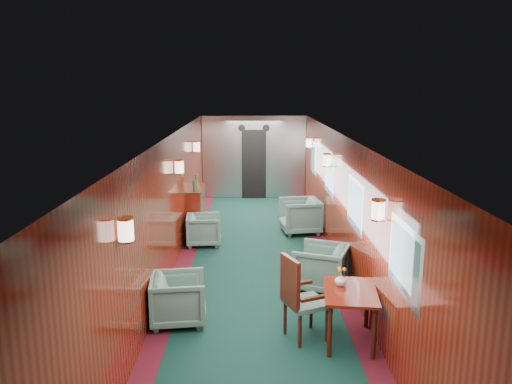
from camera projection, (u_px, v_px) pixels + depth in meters
room at (257, 181)px, 8.58m from camera, size 12.00×12.10×2.40m
bulkhead at (254, 158)px, 14.45m from camera, size 2.98×0.17×2.39m
windows_right at (340, 188)px, 8.88m from camera, size 0.02×8.60×0.80m
wall_sconces at (257, 167)px, 9.10m from camera, size 2.97×7.97×0.25m
dining_table at (350, 299)px, 6.34m from camera, size 0.77×1.01×0.70m
side_chair at (299, 295)px, 6.39m from camera, size 0.65×0.67×1.14m
credenza at (196, 209)px, 11.19m from camera, size 0.35×1.14×1.29m
flower_vase at (341, 280)px, 6.45m from camera, size 0.20×0.20×0.16m
armchair_left_near at (179, 299)px, 6.92m from camera, size 0.84×0.82×0.69m
armchair_left_far at (204, 230)px, 10.30m from camera, size 0.76×0.74×0.64m
armchair_right_near at (321, 267)px, 8.05m from camera, size 1.04×1.03×0.74m
armchair_right_far at (300, 216)px, 11.13m from camera, size 0.95×0.93×0.77m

